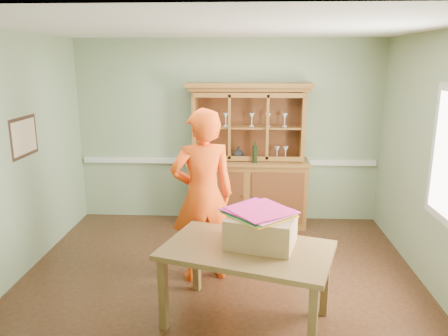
# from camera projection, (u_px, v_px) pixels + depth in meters

# --- Properties ---
(floor) EXTENTS (4.50, 4.50, 0.00)m
(floor) POSITION_uv_depth(u_px,v_px,m) (220.00, 279.00, 4.91)
(floor) COLOR #4B2B18
(floor) RESTS_ON ground
(ceiling) EXTENTS (4.50, 4.50, 0.00)m
(ceiling) POSITION_uv_depth(u_px,v_px,m) (219.00, 28.00, 4.25)
(ceiling) COLOR white
(ceiling) RESTS_ON wall_back
(wall_back) EXTENTS (4.50, 0.00, 4.50)m
(wall_back) POSITION_uv_depth(u_px,v_px,m) (228.00, 132.00, 6.51)
(wall_back) COLOR gray
(wall_back) RESTS_ON floor
(wall_left) EXTENTS (0.00, 4.00, 4.00)m
(wall_left) POSITION_uv_depth(u_px,v_px,m) (11.00, 160.00, 4.69)
(wall_left) COLOR gray
(wall_left) RESTS_ON floor
(wall_right) EXTENTS (0.00, 4.00, 4.00)m
(wall_right) POSITION_uv_depth(u_px,v_px,m) (439.00, 165.00, 4.46)
(wall_right) COLOR gray
(wall_right) RESTS_ON floor
(wall_front) EXTENTS (4.50, 0.00, 4.50)m
(wall_front) POSITION_uv_depth(u_px,v_px,m) (198.00, 239.00, 2.64)
(wall_front) COLOR gray
(wall_front) RESTS_ON floor
(chair_rail) EXTENTS (4.41, 0.05, 0.08)m
(chair_rail) POSITION_uv_depth(u_px,v_px,m) (228.00, 161.00, 6.60)
(chair_rail) COLOR silver
(chair_rail) RESTS_ON wall_back
(framed_map) EXTENTS (0.03, 0.60, 0.46)m
(framed_map) POSITION_uv_depth(u_px,v_px,m) (24.00, 137.00, 4.93)
(framed_map) COLOR #321F14
(framed_map) RESTS_ON wall_left
(china_hutch) EXTENTS (1.77, 0.58, 2.08)m
(china_hutch) POSITION_uv_depth(u_px,v_px,m) (248.00, 176.00, 6.42)
(china_hutch) COLOR brown
(china_hutch) RESTS_ON floor
(dining_table) EXTENTS (1.70, 1.30, 0.75)m
(dining_table) POSITION_uv_depth(u_px,v_px,m) (247.00, 257.00, 3.97)
(dining_table) COLOR brown
(dining_table) RESTS_ON floor
(cardboard_box) EXTENTS (0.70, 0.61, 0.28)m
(cardboard_box) POSITION_uv_depth(u_px,v_px,m) (261.00, 230.00, 3.98)
(cardboard_box) COLOR #AB8158
(cardboard_box) RESTS_ON dining_table
(kite_stack) EXTENTS (0.71, 0.71, 0.05)m
(kite_stack) POSITION_uv_depth(u_px,v_px,m) (259.00, 212.00, 3.98)
(kite_stack) COLOR gold
(kite_stack) RESTS_ON cardboard_box
(person) EXTENTS (0.80, 0.64, 1.92)m
(person) POSITION_uv_depth(u_px,v_px,m) (203.00, 196.00, 4.73)
(person) COLOR #FF4F10
(person) RESTS_ON floor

